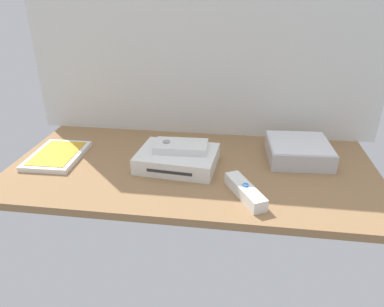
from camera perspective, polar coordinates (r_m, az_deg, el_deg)
name	(u,v)px	position (r cm, az deg, el deg)	size (l,w,h in cm)	color
ground_plane	(192,170)	(98.04, 0.00, -2.63)	(100.00, 48.00, 2.00)	#936D47
back_wall	(203,33)	(111.41, 1.85, 18.76)	(110.00, 1.20, 64.00)	silver
game_console	(178,158)	(97.42, -2.31, -0.73)	(22.34, 17.90, 4.40)	white
mini_computer	(299,151)	(105.04, 16.76, 0.45)	(18.02, 18.02, 5.30)	silver
game_case	(57,156)	(108.87, -20.96, -0.39)	(14.09, 19.35, 1.56)	white
remote_wand	(245,191)	(84.59, 8.53, -6.02)	(10.22, 14.73, 3.40)	white
remote_classic_pad	(181,146)	(96.63, -1.79, 1.16)	(14.67, 8.50, 2.40)	white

